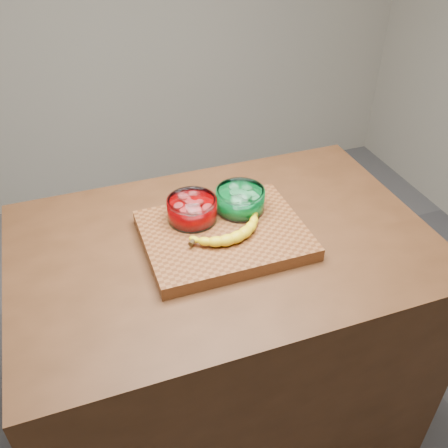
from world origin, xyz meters
name	(u,v)px	position (x,y,z in m)	size (l,w,h in m)	color
ground	(224,417)	(0.00, 0.00, 0.00)	(3.50, 3.50, 0.00)	#545458
counter	(224,343)	(0.00, 0.00, 0.45)	(1.20, 0.80, 0.90)	#4B2B16
cutting_board	(224,235)	(0.00, 0.00, 0.92)	(0.45, 0.35, 0.04)	brown
bowl_red	(192,210)	(-0.07, 0.08, 0.97)	(0.14, 0.14, 0.07)	white
bowl_green	(240,200)	(0.08, 0.08, 0.97)	(0.14, 0.14, 0.07)	white
banana	(227,230)	(0.00, -0.03, 0.96)	(0.25, 0.14, 0.04)	yellow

